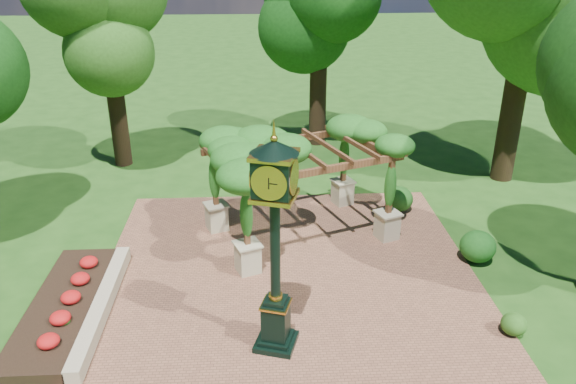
{
  "coord_description": "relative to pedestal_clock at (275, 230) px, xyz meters",
  "views": [
    {
      "loc": [
        -0.75,
        -10.91,
        8.26
      ],
      "look_at": [
        0.0,
        2.5,
        2.2
      ],
      "focal_mm": 35.0,
      "sensor_mm": 36.0,
      "label": 1
    }
  ],
  "objects": [
    {
      "name": "sundial",
      "position": [
        0.6,
        10.49,
        -2.43
      ],
      "size": [
        0.78,
        0.78,
        1.11
      ],
      "rotation": [
        0.0,
        0.0,
        -0.31
      ],
      "color": "gray",
      "rests_on": "ground"
    },
    {
      "name": "border_wall",
      "position": [
        -4.14,
        1.43,
        -2.72
      ],
      "size": [
        0.35,
        5.0,
        0.4
      ],
      "primitive_type": "cube",
      "color": "#C6B793",
      "rests_on": "ground"
    },
    {
      "name": "tree_north",
      "position": [
        2.31,
        13.56,
        2.91
      ],
      "size": [
        3.7,
        3.7,
        8.56
      ],
      "color": "black",
      "rests_on": "ground"
    },
    {
      "name": "shrub_front",
      "position": [
        5.4,
        0.07,
        -2.62
      ],
      "size": [
        0.74,
        0.74,
        0.52
      ],
      "primitive_type": "ellipsoid",
      "rotation": [
        0.0,
        0.0,
        0.33
      ],
      "color": "#285618",
      "rests_on": "brick_plaza"
    },
    {
      "name": "ground",
      "position": [
        0.46,
        0.93,
        -2.92
      ],
      "size": [
        120.0,
        120.0,
        0.0
      ],
      "primitive_type": "plane",
      "color": "#1E4714",
      "rests_on": "ground"
    },
    {
      "name": "tree_west_far",
      "position": [
        -5.72,
        11.45,
        2.72
      ],
      "size": [
        4.0,
        4.0,
        8.24
      ],
      "color": "black",
      "rests_on": "ground"
    },
    {
      "name": "flower_bed",
      "position": [
        -5.04,
        1.43,
        -2.74
      ],
      "size": [
        1.5,
        5.0,
        0.36
      ],
      "primitive_type": "cube",
      "color": "red",
      "rests_on": "ground"
    },
    {
      "name": "pergola",
      "position": [
        0.94,
        5.14,
        -0.25
      ],
      "size": [
        5.99,
        4.89,
        3.26
      ],
      "rotation": [
        0.0,
        0.0,
        0.38
      ],
      "color": "#C5BA93",
      "rests_on": "brick_plaza"
    },
    {
      "name": "shrub_mid",
      "position": [
        5.73,
        3.27,
        -2.44
      ],
      "size": [
        1.21,
        1.21,
        0.89
      ],
      "primitive_type": "ellipsoid",
      "rotation": [
        0.0,
        0.0,
        0.26
      ],
      "color": "#1B5618",
      "rests_on": "brick_plaza"
    },
    {
      "name": "pedestal_clock",
      "position": [
        0.0,
        0.0,
        0.0
      ],
      "size": [
        1.21,
        1.21,
        4.89
      ],
      "rotation": [
        0.0,
        0.0,
        -0.3
      ],
      "color": "black",
      "rests_on": "brick_plaza"
    },
    {
      "name": "brick_plaza",
      "position": [
        0.46,
        1.93,
        -2.9
      ],
      "size": [
        10.0,
        12.0,
        0.04
      ],
      "primitive_type": "cube",
      "color": "brown",
      "rests_on": "ground"
    },
    {
      "name": "shrub_back",
      "position": [
        4.3,
        6.54,
        -2.47
      ],
      "size": [
        0.99,
        0.99,
        0.83
      ],
      "primitive_type": "ellipsoid",
      "rotation": [
        0.0,
        0.0,
        -0.08
      ],
      "color": "#25631C",
      "rests_on": "brick_plaza"
    }
  ]
}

